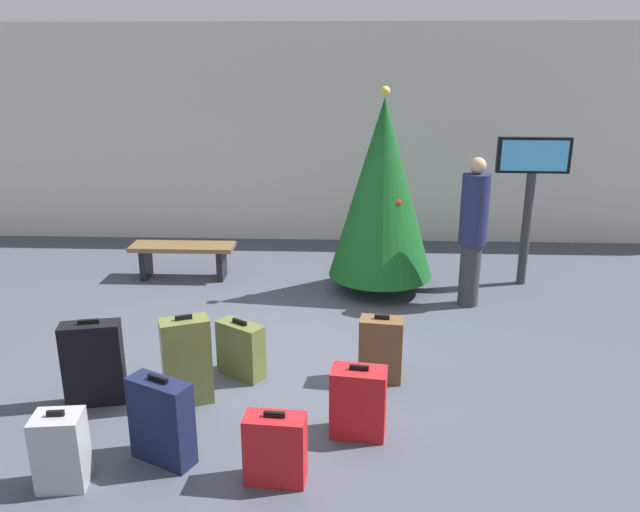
{
  "coord_description": "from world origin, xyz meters",
  "views": [
    {
      "loc": [
        0.74,
        -5.55,
        2.92
      ],
      "look_at": [
        0.46,
        0.8,
        0.9
      ],
      "focal_mm": 34.87,
      "sensor_mm": 36.0,
      "label": 1
    }
  ],
  "objects_px": {
    "suitcase_2": "(275,449)",
    "suitcase_3": "(358,402)",
    "flight_info_kiosk": "(531,183)",
    "holiday_tree": "(382,189)",
    "suitcase_7": "(61,450)",
    "suitcase_4": "(381,349)",
    "suitcase_1": "(162,421)",
    "traveller_0": "(473,229)",
    "suitcase_0": "(187,361)",
    "suitcase_5": "(93,363)",
    "suitcase_6": "(241,350)",
    "waiting_bench": "(183,253)"
  },
  "relations": [
    {
      "from": "holiday_tree",
      "to": "suitcase_4",
      "type": "bearing_deg",
      "value": -92.51
    },
    {
      "from": "holiday_tree",
      "to": "suitcase_1",
      "type": "distance_m",
      "value": 4.26
    },
    {
      "from": "waiting_bench",
      "to": "traveller_0",
      "type": "distance_m",
      "value": 3.91
    },
    {
      "from": "holiday_tree",
      "to": "suitcase_7",
      "type": "bearing_deg",
      "value": -121.17
    },
    {
      "from": "traveller_0",
      "to": "suitcase_7",
      "type": "distance_m",
      "value": 5.08
    },
    {
      "from": "flight_info_kiosk",
      "to": "suitcase_1",
      "type": "distance_m",
      "value": 5.64
    },
    {
      "from": "holiday_tree",
      "to": "traveller_0",
      "type": "bearing_deg",
      "value": -22.46
    },
    {
      "from": "holiday_tree",
      "to": "suitcase_6",
      "type": "xyz_separation_m",
      "value": [
        -1.44,
        -2.38,
        -1.09
      ]
    },
    {
      "from": "suitcase_4",
      "to": "suitcase_2",
      "type": "bearing_deg",
      "value": -118.36
    },
    {
      "from": "traveller_0",
      "to": "suitcase_5",
      "type": "distance_m",
      "value": 4.51
    },
    {
      "from": "traveller_0",
      "to": "suitcase_1",
      "type": "bearing_deg",
      "value": -131.38
    },
    {
      "from": "traveller_0",
      "to": "suitcase_2",
      "type": "distance_m",
      "value": 4.08
    },
    {
      "from": "suitcase_2",
      "to": "suitcase_6",
      "type": "relative_size",
      "value": 0.97
    },
    {
      "from": "waiting_bench",
      "to": "suitcase_0",
      "type": "relative_size",
      "value": 1.7
    },
    {
      "from": "holiday_tree",
      "to": "suitcase_4",
      "type": "relative_size",
      "value": 3.96
    },
    {
      "from": "waiting_bench",
      "to": "suitcase_3",
      "type": "height_order",
      "value": "suitcase_3"
    },
    {
      "from": "suitcase_3",
      "to": "suitcase_2",
      "type": "bearing_deg",
      "value": -134.52
    },
    {
      "from": "holiday_tree",
      "to": "waiting_bench",
      "type": "bearing_deg",
      "value": 171.94
    },
    {
      "from": "suitcase_5",
      "to": "suitcase_4",
      "type": "bearing_deg",
      "value": 11.75
    },
    {
      "from": "suitcase_1",
      "to": "suitcase_2",
      "type": "distance_m",
      "value": 0.9
    },
    {
      "from": "flight_info_kiosk",
      "to": "suitcase_6",
      "type": "height_order",
      "value": "flight_info_kiosk"
    },
    {
      "from": "flight_info_kiosk",
      "to": "holiday_tree",
      "type": "bearing_deg",
      "value": -169.53
    },
    {
      "from": "flight_info_kiosk",
      "to": "suitcase_5",
      "type": "relative_size",
      "value": 2.48
    },
    {
      "from": "traveller_0",
      "to": "suitcase_1",
      "type": "height_order",
      "value": "traveller_0"
    },
    {
      "from": "traveller_0",
      "to": "suitcase_1",
      "type": "distance_m",
      "value": 4.41
    },
    {
      "from": "holiday_tree",
      "to": "suitcase_2",
      "type": "bearing_deg",
      "value": -103.37
    },
    {
      "from": "suitcase_1",
      "to": "suitcase_6",
      "type": "relative_size",
      "value": 1.23
    },
    {
      "from": "holiday_tree",
      "to": "suitcase_0",
      "type": "relative_size",
      "value": 3.14
    },
    {
      "from": "suitcase_3",
      "to": "suitcase_7",
      "type": "height_order",
      "value": "suitcase_3"
    },
    {
      "from": "suitcase_1",
      "to": "holiday_tree",
      "type": "bearing_deg",
      "value": 64.05
    },
    {
      "from": "suitcase_0",
      "to": "suitcase_3",
      "type": "relative_size",
      "value": 1.35
    },
    {
      "from": "suitcase_0",
      "to": "suitcase_6",
      "type": "height_order",
      "value": "suitcase_0"
    },
    {
      "from": "traveller_0",
      "to": "suitcase_7",
      "type": "bearing_deg",
      "value": -134.39
    },
    {
      "from": "suitcase_1",
      "to": "suitcase_5",
      "type": "bearing_deg",
      "value": 136.11
    },
    {
      "from": "suitcase_1",
      "to": "suitcase_7",
      "type": "height_order",
      "value": "suitcase_1"
    },
    {
      "from": "suitcase_4",
      "to": "suitcase_7",
      "type": "xyz_separation_m",
      "value": [
        -2.34,
        -1.65,
        -0.03
      ]
    },
    {
      "from": "suitcase_3",
      "to": "suitcase_5",
      "type": "xyz_separation_m",
      "value": [
        -2.31,
        0.39,
        0.09
      ]
    },
    {
      "from": "traveller_0",
      "to": "suitcase_4",
      "type": "bearing_deg",
      "value": -121.24
    },
    {
      "from": "suitcase_2",
      "to": "suitcase_3",
      "type": "xyz_separation_m",
      "value": [
        0.6,
        0.61,
        0.03
      ]
    },
    {
      "from": "flight_info_kiosk",
      "to": "waiting_bench",
      "type": "height_order",
      "value": "flight_info_kiosk"
    },
    {
      "from": "holiday_tree",
      "to": "suitcase_1",
      "type": "bearing_deg",
      "value": -115.95
    },
    {
      "from": "flight_info_kiosk",
      "to": "suitcase_0",
      "type": "bearing_deg",
      "value": -139.36
    },
    {
      "from": "suitcase_2",
      "to": "suitcase_7",
      "type": "distance_m",
      "value": 1.51
    },
    {
      "from": "waiting_bench",
      "to": "suitcase_0",
      "type": "distance_m",
      "value": 3.37
    },
    {
      "from": "waiting_bench",
      "to": "suitcase_7",
      "type": "xyz_separation_m",
      "value": [
        0.26,
        -4.42,
        -0.08
      ]
    },
    {
      "from": "traveller_0",
      "to": "suitcase_0",
      "type": "distance_m",
      "value": 3.83
    },
    {
      "from": "traveller_0",
      "to": "suitcase_2",
      "type": "bearing_deg",
      "value": -119.99
    },
    {
      "from": "holiday_tree",
      "to": "suitcase_7",
      "type": "xyz_separation_m",
      "value": [
        -2.44,
        -4.04,
        -1.08
      ]
    },
    {
      "from": "flight_info_kiosk",
      "to": "suitcase_6",
      "type": "bearing_deg",
      "value": -141.02
    },
    {
      "from": "holiday_tree",
      "to": "suitcase_1",
      "type": "height_order",
      "value": "holiday_tree"
    }
  ]
}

